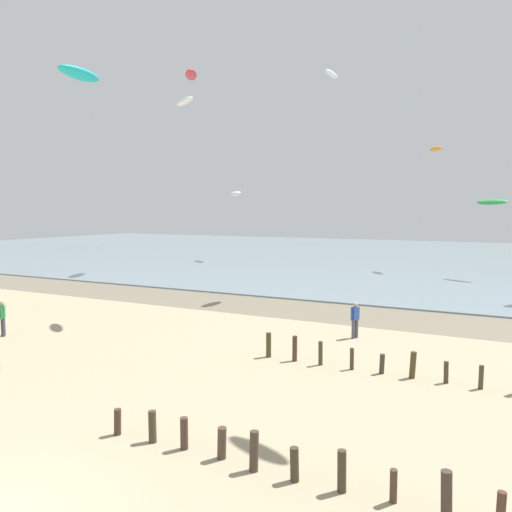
{
  "coord_description": "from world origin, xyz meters",
  "views": [
    {
      "loc": [
        8.6,
        -5.22,
        5.96
      ],
      "look_at": [
        0.46,
        11.21,
        4.26
      ],
      "focal_mm": 34.31,
      "sensor_mm": 36.0,
      "label": 1
    }
  ],
  "objects_px": {
    "kite_aloft_0": "(332,74)",
    "kite_aloft_1": "(436,149)",
    "person_mid_beach": "(355,319)",
    "kite_aloft_11": "(185,101)",
    "person_by_waterline": "(3,317)",
    "kite_aloft_5": "(191,75)",
    "kite_aloft_4": "(79,74)",
    "kite_aloft_8": "(492,202)",
    "kite_aloft_9": "(235,194)"
  },
  "relations": [
    {
      "from": "kite_aloft_0",
      "to": "kite_aloft_1",
      "type": "distance_m",
      "value": 19.23
    },
    {
      "from": "person_mid_beach",
      "to": "kite_aloft_11",
      "type": "xyz_separation_m",
      "value": [
        -9.97,
        0.76,
        11.06
      ]
    },
    {
      "from": "person_by_waterline",
      "to": "kite_aloft_5",
      "type": "xyz_separation_m",
      "value": [
        -6.43,
        25.95,
        18.24
      ]
    },
    {
      "from": "person_by_waterline",
      "to": "kite_aloft_4",
      "type": "xyz_separation_m",
      "value": [
        -0.61,
        5.89,
        12.76
      ]
    },
    {
      "from": "person_mid_beach",
      "to": "kite_aloft_4",
      "type": "xyz_separation_m",
      "value": [
        -15.75,
        -1.2,
        12.76
      ]
    },
    {
      "from": "person_mid_beach",
      "to": "kite_aloft_1",
      "type": "height_order",
      "value": "kite_aloft_1"
    },
    {
      "from": "kite_aloft_4",
      "to": "kite_aloft_8",
      "type": "relative_size",
      "value": 1.15
    },
    {
      "from": "kite_aloft_11",
      "to": "kite_aloft_9",
      "type": "bearing_deg",
      "value": -30.45
    },
    {
      "from": "kite_aloft_11",
      "to": "kite_aloft_1",
      "type": "bearing_deg",
      "value": -73.22
    },
    {
      "from": "kite_aloft_8",
      "to": "kite_aloft_5",
      "type": "bearing_deg",
      "value": 42.2
    },
    {
      "from": "kite_aloft_0",
      "to": "kite_aloft_11",
      "type": "height_order",
      "value": "kite_aloft_0"
    },
    {
      "from": "person_mid_beach",
      "to": "kite_aloft_0",
      "type": "distance_m",
      "value": 18.96
    },
    {
      "from": "person_mid_beach",
      "to": "kite_aloft_9",
      "type": "bearing_deg",
      "value": 127.56
    },
    {
      "from": "kite_aloft_8",
      "to": "person_by_waterline",
      "type": "bearing_deg",
      "value": 87.11
    },
    {
      "from": "kite_aloft_5",
      "to": "kite_aloft_8",
      "type": "xyz_separation_m",
      "value": [
        26.86,
        5.92,
        -12.44
      ]
    },
    {
      "from": "kite_aloft_5",
      "to": "kite_aloft_1",
      "type": "bearing_deg",
      "value": -93.75
    },
    {
      "from": "person_mid_beach",
      "to": "person_by_waterline",
      "type": "distance_m",
      "value": 16.72
    },
    {
      "from": "kite_aloft_11",
      "to": "kite_aloft_0",
      "type": "bearing_deg",
      "value": -79.81
    },
    {
      "from": "person_mid_beach",
      "to": "kite_aloft_1",
      "type": "bearing_deg",
      "value": 89.94
    },
    {
      "from": "kite_aloft_4",
      "to": "kite_aloft_5",
      "type": "bearing_deg",
      "value": -169.15
    },
    {
      "from": "kite_aloft_1",
      "to": "kite_aloft_5",
      "type": "height_order",
      "value": "kite_aloft_5"
    },
    {
      "from": "kite_aloft_0",
      "to": "kite_aloft_8",
      "type": "height_order",
      "value": "kite_aloft_0"
    },
    {
      "from": "person_mid_beach",
      "to": "kite_aloft_4",
      "type": "distance_m",
      "value": 20.31
    },
    {
      "from": "kite_aloft_5",
      "to": "kite_aloft_9",
      "type": "height_order",
      "value": "kite_aloft_5"
    },
    {
      "from": "person_by_waterline",
      "to": "kite_aloft_1",
      "type": "relative_size",
      "value": 0.74
    },
    {
      "from": "kite_aloft_0",
      "to": "kite_aloft_1",
      "type": "height_order",
      "value": "kite_aloft_0"
    },
    {
      "from": "kite_aloft_4",
      "to": "kite_aloft_9",
      "type": "bearing_deg",
      "value": -173.13
    },
    {
      "from": "kite_aloft_9",
      "to": "kite_aloft_4",
      "type": "bearing_deg",
      "value": 147.81
    },
    {
      "from": "kite_aloft_9",
      "to": "kite_aloft_11",
      "type": "relative_size",
      "value": 1.53
    },
    {
      "from": "person_by_waterline",
      "to": "kite_aloft_8",
      "type": "bearing_deg",
      "value": 57.34
    },
    {
      "from": "kite_aloft_11",
      "to": "kite_aloft_4",
      "type": "bearing_deg",
      "value": 54.75
    },
    {
      "from": "person_by_waterline",
      "to": "kite_aloft_8",
      "type": "height_order",
      "value": "kite_aloft_8"
    },
    {
      "from": "kite_aloft_8",
      "to": "kite_aloft_9",
      "type": "xyz_separation_m",
      "value": [
        -27.56,
        4.2,
        1.28
      ]
    },
    {
      "from": "person_mid_beach",
      "to": "kite_aloft_0",
      "type": "xyz_separation_m",
      "value": [
        -4.91,
        11.23,
        14.47
      ]
    },
    {
      "from": "person_by_waterline",
      "to": "kite_aloft_4",
      "type": "bearing_deg",
      "value": 95.87
    },
    {
      "from": "kite_aloft_1",
      "to": "kite_aloft_4",
      "type": "relative_size",
      "value": 0.73
    },
    {
      "from": "kite_aloft_0",
      "to": "kite_aloft_8",
      "type": "distance_m",
      "value": 19.04
    },
    {
      "from": "person_by_waterline",
      "to": "person_mid_beach",
      "type": "bearing_deg",
      "value": 25.09
    },
    {
      "from": "person_mid_beach",
      "to": "kite_aloft_9",
      "type": "height_order",
      "value": "kite_aloft_9"
    },
    {
      "from": "kite_aloft_9",
      "to": "kite_aloft_11",
      "type": "bearing_deg",
      "value": 159.18
    },
    {
      "from": "kite_aloft_1",
      "to": "kite_aloft_11",
      "type": "height_order",
      "value": "kite_aloft_1"
    },
    {
      "from": "kite_aloft_9",
      "to": "kite_aloft_0",
      "type": "bearing_deg",
      "value": 179.98
    },
    {
      "from": "kite_aloft_0",
      "to": "kite_aloft_9",
      "type": "relative_size",
      "value": 0.68
    },
    {
      "from": "kite_aloft_5",
      "to": "kite_aloft_8",
      "type": "height_order",
      "value": "kite_aloft_5"
    },
    {
      "from": "person_by_waterline",
      "to": "kite_aloft_8",
      "type": "relative_size",
      "value": 0.62
    },
    {
      "from": "kite_aloft_1",
      "to": "kite_aloft_4",
      "type": "height_order",
      "value": "kite_aloft_4"
    },
    {
      "from": "kite_aloft_1",
      "to": "kite_aloft_9",
      "type": "bearing_deg",
      "value": -119.38
    },
    {
      "from": "kite_aloft_1",
      "to": "kite_aloft_8",
      "type": "xyz_separation_m",
      "value": [
        5.25,
        -4.73,
        -5.32
      ]
    },
    {
      "from": "kite_aloft_5",
      "to": "kite_aloft_9",
      "type": "xyz_separation_m",
      "value": [
        -0.71,
        10.11,
        -11.16
      ]
    },
    {
      "from": "person_by_waterline",
      "to": "kite_aloft_1",
      "type": "distance_m",
      "value": 41.15
    }
  ]
}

